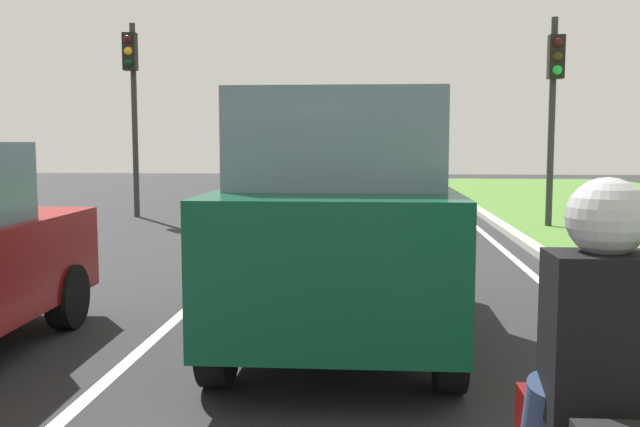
% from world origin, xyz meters
% --- Properties ---
extents(ground_plane, '(60.00, 60.00, 0.00)m').
position_xyz_m(ground_plane, '(0.00, 14.00, 0.00)').
color(ground_plane, '#262628').
extents(lane_line_center, '(0.12, 32.00, 0.01)m').
position_xyz_m(lane_line_center, '(-0.70, 14.00, 0.00)').
color(lane_line_center, silver).
rests_on(lane_line_center, ground).
extents(lane_line_right_edge, '(0.12, 32.00, 0.01)m').
position_xyz_m(lane_line_right_edge, '(3.60, 14.00, 0.00)').
color(lane_line_right_edge, silver).
rests_on(lane_line_right_edge, ground).
extents(curb_right, '(0.24, 48.00, 0.12)m').
position_xyz_m(curb_right, '(4.10, 14.00, 0.06)').
color(curb_right, '#9E9B93').
rests_on(curb_right, ground).
extents(car_suv_ahead, '(1.99, 4.51, 2.28)m').
position_xyz_m(car_suv_ahead, '(1.06, 9.21, 1.17)').
color(car_suv_ahead, '#0C472D').
rests_on(car_suv_ahead, ground).
extents(rider_person, '(0.50, 0.40, 1.16)m').
position_xyz_m(rider_person, '(2.19, 5.02, 1.19)').
color(rider_person, black).
rests_on(rider_person, ground).
extents(traffic_light_near_right, '(0.32, 0.50, 4.47)m').
position_xyz_m(traffic_light_near_right, '(5.11, 17.88, 2.95)').
color(traffic_light_near_right, '#2D2D2D').
rests_on(traffic_light_near_right, ground).
extents(traffic_light_overhead_left, '(0.32, 0.50, 4.75)m').
position_xyz_m(traffic_light_overhead_left, '(-4.58, 19.59, 3.21)').
color(traffic_light_overhead_left, '#2D2D2D').
rests_on(traffic_light_overhead_left, ground).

